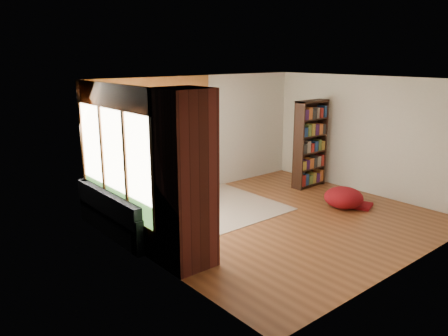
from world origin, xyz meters
TOP-DOWN VIEW (x-y plane):
  - floor at (0.00, 0.00)m, footprint 5.50×5.50m
  - ceiling at (0.00, 0.00)m, footprint 5.50×5.50m
  - wall_back at (0.00, 2.50)m, footprint 5.50×0.04m
  - wall_front at (0.00, -2.50)m, footprint 5.50×0.04m
  - wall_left at (-2.75, 0.00)m, footprint 0.04×5.00m
  - wall_right at (2.75, 0.00)m, footprint 0.04×5.00m
  - windows_back at (-1.20, 2.47)m, footprint 2.82×0.10m
  - windows_left at (-2.72, 1.20)m, footprint 0.10×2.62m
  - roller_blind at (-2.69, 2.03)m, footprint 0.03×0.72m
  - brick_chimney at (-2.40, -0.35)m, footprint 0.70×0.70m
  - sectional_sofa at (-1.95, 1.70)m, footprint 2.20×2.20m
  - area_rug at (-0.88, 1.35)m, footprint 3.16×2.43m
  - bookshelf at (2.14, 1.08)m, footprint 0.87×0.29m
  - pouf at (1.49, -0.36)m, footprint 0.98×0.98m
  - dog_tan at (-1.91, 1.57)m, footprint 1.09×1.04m
  - dog_brindle at (-2.21, 1.33)m, footprint 0.82×0.92m
  - throw_pillows at (-1.92, 1.85)m, footprint 1.98×1.68m

SIDE VIEW (x-z plane):
  - floor at x=0.00m, z-range 0.00..0.00m
  - area_rug at x=-0.88m, z-range 0.00..0.01m
  - pouf at x=1.49m, z-range 0.01..0.44m
  - sectional_sofa at x=-1.95m, z-range -0.10..0.70m
  - dog_brindle at x=-2.21m, z-range 0.54..0.98m
  - throw_pillows at x=-1.92m, z-range 0.54..0.99m
  - dog_tan at x=-1.91m, z-range 0.54..1.07m
  - bookshelf at x=2.14m, z-range 0.00..2.03m
  - wall_back at x=0.00m, z-range 0.00..2.60m
  - wall_front at x=0.00m, z-range 0.00..2.60m
  - wall_left at x=-2.75m, z-range 0.00..2.60m
  - wall_right at x=2.75m, z-range 0.00..2.60m
  - brick_chimney at x=-2.40m, z-range 0.00..2.60m
  - windows_back at x=-1.20m, z-range 0.40..2.30m
  - windows_left at x=-2.72m, z-range 0.40..2.30m
  - roller_blind at x=-2.69m, z-range 1.30..2.20m
  - ceiling at x=0.00m, z-range 2.60..2.60m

